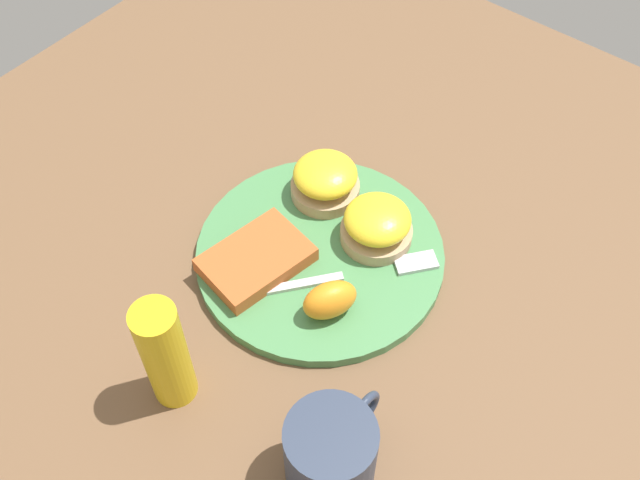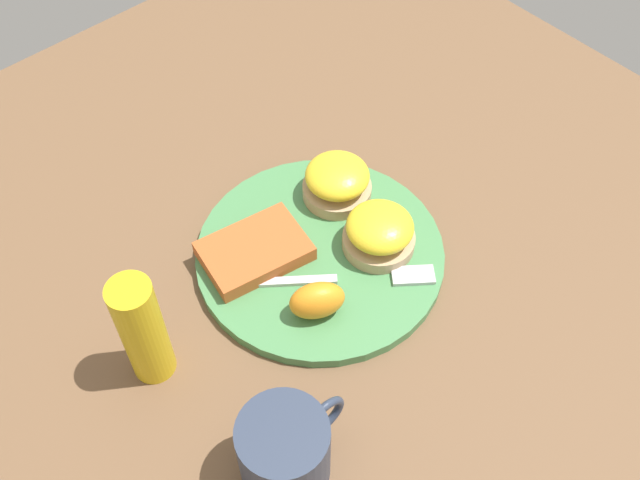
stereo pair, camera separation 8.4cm
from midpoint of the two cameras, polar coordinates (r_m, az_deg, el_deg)
ground_plane at (r=0.86m, az=2.77°, el=-1.55°), size 1.10×1.10×0.00m
plate at (r=0.86m, az=2.78°, el=-1.28°), size 0.28×0.28×0.01m
sandwich_benedict_left at (r=0.84m, az=7.38°, el=0.43°), size 0.08×0.08×0.05m
sandwich_benedict_right at (r=0.89m, az=4.02°, el=4.34°), size 0.08×0.08×0.05m
hashbrown_patty at (r=0.84m, az=-2.18°, el=-1.03°), size 0.13×0.10×0.02m
orange_wedge at (r=0.79m, az=2.82°, el=-4.83°), size 0.07×0.06×0.04m
fork at (r=0.83m, az=4.85°, el=-3.14°), size 0.19×0.16×0.00m
cup at (r=0.70m, az=0.87°, el=-16.08°), size 0.11×0.08×0.09m
condiment_bottle at (r=0.74m, az=-10.23°, el=-7.04°), size 0.04×0.04×0.14m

